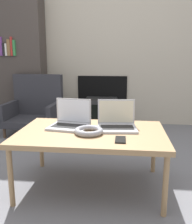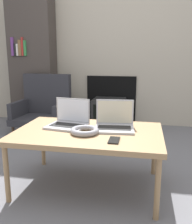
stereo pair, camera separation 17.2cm
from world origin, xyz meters
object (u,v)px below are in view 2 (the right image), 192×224
object	(u,v)px
laptop_left	(69,121)
headphones	(85,131)
phone	(114,140)
tv	(109,113)
laptop_right	(114,123)
armchair	(44,106)

from	to	relation	value
laptop_left	headphones	size ratio (longest dim) A/B	1.57
phone	tv	bearing A→B (deg)	99.16
phone	headphones	bearing A→B (deg)	152.22
laptop_right	laptop_left	bearing A→B (deg)	174.40
headphones	laptop_right	bearing A→B (deg)	40.61
tv	armchair	world-z (taller)	armchair
laptop_left	tv	distance (m)	1.60
laptop_right	armchair	size ratio (longest dim) A/B	0.42
phone	tv	world-z (taller)	phone
tv	phone	bearing A→B (deg)	-80.84
phone	laptop_right	bearing A→B (deg)	96.67
headphones	phone	world-z (taller)	headphones
laptop_left	phone	world-z (taller)	laptop_left
phone	tv	xyz separation A→B (m)	(-0.30, 1.86, -0.25)
headphones	phone	xyz separation A→B (m)	(0.23, -0.12, -0.02)
laptop_left	tv	xyz separation A→B (m)	(0.10, 1.58, -0.29)
headphones	tv	world-z (taller)	headphones
laptop_left	tv	world-z (taller)	laptop_left
headphones	laptop_left	bearing A→B (deg)	135.37
laptop_right	phone	bearing A→B (deg)	-88.98
laptop_left	armchair	distance (m)	1.48
tv	armchair	size ratio (longest dim) A/B	0.59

